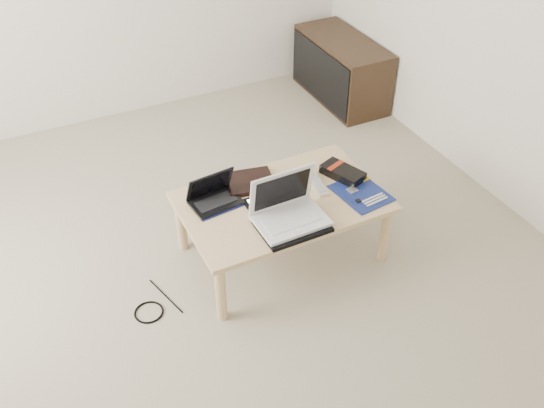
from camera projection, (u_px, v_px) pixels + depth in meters
name	position (u px, v px, depth m)	size (l,w,h in m)	color
ground	(202.00, 276.00, 3.42)	(4.00, 4.00, 0.00)	#AC9F8B
coffee_table	(282.00, 207.00, 3.35)	(1.10, 0.70, 0.40)	#D5B780
media_cabinet	(341.00, 70.00, 4.89)	(0.41, 0.90, 0.50)	#362416
book	(250.00, 182.00, 3.43)	(0.30, 0.27, 0.03)	black
netbook	(214.00, 196.00, 3.28)	(0.29, 0.22, 0.18)	black
tablet	(268.00, 203.00, 3.28)	(0.24, 0.19, 0.01)	black
remote	(317.00, 183.00, 3.42)	(0.10, 0.25, 0.02)	silver
neoprene_sleeve	(292.00, 226.00, 3.13)	(0.35, 0.26, 0.02)	black
white_laptop	(288.00, 210.00, 3.13)	(0.37, 0.27, 0.26)	silver
motherboard	(361.00, 193.00, 3.36)	(0.28, 0.33, 0.01)	#0C1753
gpu_box	(343.00, 173.00, 3.47)	(0.21, 0.28, 0.06)	black
cable_coil	(259.00, 202.00, 3.29)	(0.10, 0.10, 0.01)	black
floor_cable_coil	(149.00, 312.00, 3.20)	(0.16, 0.16, 0.01)	black
floor_cable_trail	(166.00, 296.00, 3.30)	(0.01, 0.01, 0.32)	black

